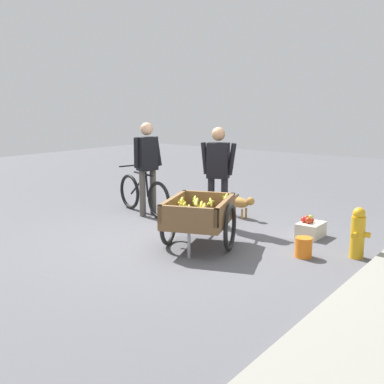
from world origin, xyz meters
name	(u,v)px	position (x,y,z in m)	size (l,w,h in m)	color
ground_plane	(188,241)	(0.00, 0.00, 0.00)	(24.00, 24.00, 0.00)	#56565B
fruit_cart	(199,216)	(0.13, 0.29, 0.44)	(1.81, 1.31, 0.74)	brown
vendor_person	(218,168)	(-0.94, -0.13, 0.96)	(0.31, 0.56, 1.61)	black
bicycle	(143,195)	(-0.83, -1.68, 0.35)	(0.58, 1.62, 0.85)	black
cyclist_person	(147,160)	(-0.79, -1.53, 0.99)	(0.51, 0.28, 1.65)	#4C4742
dog	(240,203)	(-1.65, -0.14, 0.27)	(0.25, 0.67, 0.40)	#AD7A38
fire_hydrant	(358,233)	(-0.77, 2.18, 0.33)	(0.25, 0.25, 0.67)	gold
plastic_bucket	(304,247)	(-0.38, 1.62, 0.13)	(0.22, 0.22, 0.26)	orange
apple_crate	(310,229)	(-1.30, 1.32, 0.12)	(0.44, 0.32, 0.32)	beige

